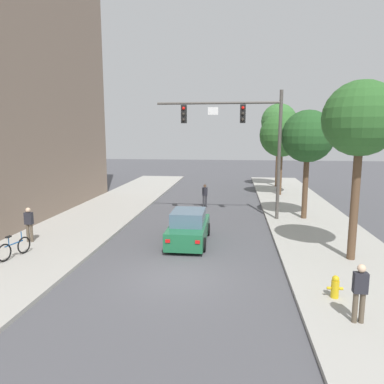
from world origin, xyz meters
The scene contains 14 objects.
ground_plane centered at (0.00, 0.00, 0.00)m, with size 120.00×120.00×0.00m, color #4C4C51.
sidewalk_left centered at (-6.50, 0.00, 0.07)m, with size 5.00×60.00×0.15m, color #A8A59E.
sidewalk_right centered at (6.50, 0.00, 0.07)m, with size 5.00×60.00×0.15m, color #A8A59E.
traffic_signal_mast centered at (2.51, 9.16, 5.38)m, with size 7.29×0.38×7.50m.
car_lead_green centered at (-0.10, 4.28, 0.72)m, with size 1.84×4.24×1.60m.
pedestrian_sidewalk_left_walker centered at (-7.49, 3.04, 1.06)m, with size 0.36×0.22×1.64m.
pedestrian_crossing_road centered at (-0.04, 12.84, 0.91)m, with size 0.36×0.22×1.64m.
pedestrian_sidewalk_right_walker centered at (5.40, -2.82, 1.06)m, with size 0.36×0.22×1.64m.
bicycle_leaning centered at (-6.91, 0.94, 0.54)m, with size 0.40×1.75×0.98m.
fire_hydrant centered at (5.19, -1.35, 0.51)m, with size 0.48×0.24×0.72m.
street_tree_nearest centered at (6.79, 2.37, 5.70)m, with size 2.90×2.90×7.06m.
street_tree_second centered at (6.24, 9.53, 5.00)m, with size 3.05×3.05×6.42m.
street_tree_third centered at (5.79, 18.02, 5.07)m, with size 3.56×3.56×6.72m.
street_tree_farthest centered at (6.09, 22.82, 6.29)m, with size 3.31×3.31×7.85m.
Camera 1 is at (2.03, -12.28, 5.18)m, focal length 33.59 mm.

